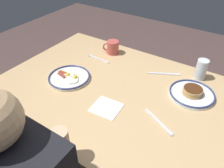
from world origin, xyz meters
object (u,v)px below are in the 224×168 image
(plate_center_pancakes, at_px, (69,77))
(fork_near, at_px, (159,122))
(fork_far, at_px, (98,59))
(coffee_mug, at_px, (112,47))
(drinking_glass, at_px, (201,70))
(butter_knife, at_px, (164,74))
(paper_napkin, at_px, (106,108))
(plate_near_main, at_px, (192,93))

(plate_center_pancakes, relative_size, fork_near, 1.38)
(fork_near, bearing_deg, fork_far, -28.21)
(coffee_mug, distance_m, drinking_glass, 0.64)
(drinking_glass, relative_size, fork_far, 0.68)
(coffee_mug, xyz_separation_m, fork_far, (0.04, 0.13, -0.05))
(coffee_mug, bearing_deg, butter_knife, 173.41)
(drinking_glass, relative_size, fork_near, 0.68)
(coffee_mug, xyz_separation_m, fork_near, (-0.58, 0.46, -0.05))
(coffee_mug, distance_m, butter_knife, 0.44)
(plate_center_pancakes, distance_m, drinking_glass, 0.82)
(plate_center_pancakes, relative_size, butter_knife, 1.33)
(paper_napkin, relative_size, fork_far, 0.78)
(plate_near_main, distance_m, butter_knife, 0.25)
(plate_near_main, height_order, plate_center_pancakes, plate_near_main)
(drinking_glass, xyz_separation_m, paper_napkin, (0.34, 0.55, -0.06))
(plate_near_main, relative_size, fork_far, 1.33)
(plate_near_main, bearing_deg, coffee_mug, -14.25)
(butter_knife, bearing_deg, fork_near, 109.34)
(plate_center_pancakes, bearing_deg, drinking_glass, -146.11)
(paper_napkin, bearing_deg, drinking_glass, -121.65)
(plate_center_pancakes, xyz_separation_m, fork_far, (-0.01, -0.30, -0.01))
(plate_center_pancakes, relative_size, coffee_mug, 2.27)
(coffee_mug, height_order, fork_far, coffee_mug)
(plate_near_main, relative_size, coffee_mug, 2.21)
(drinking_glass, xyz_separation_m, butter_knife, (0.21, 0.08, -0.06))
(plate_near_main, distance_m, drinking_glass, 0.20)
(plate_center_pancakes, bearing_deg, fork_far, -91.62)
(coffee_mug, bearing_deg, fork_near, 141.36)
(paper_napkin, xyz_separation_m, butter_knife, (-0.13, -0.47, 0.00))
(plate_near_main, distance_m, fork_near, 0.30)
(coffee_mug, distance_m, fork_near, 0.74)
(plate_center_pancakes, bearing_deg, plate_near_main, -159.23)
(plate_center_pancakes, relative_size, drinking_glass, 2.01)
(drinking_glass, bearing_deg, plate_center_pancakes, 33.89)
(plate_center_pancakes, bearing_deg, butter_knife, -141.62)
(plate_near_main, bearing_deg, fork_far, -2.83)
(butter_knife, bearing_deg, paper_napkin, 74.14)
(coffee_mug, bearing_deg, drinking_glass, -177.28)
(drinking_glass, height_order, fork_near, drinking_glass)
(paper_napkin, distance_m, fork_near, 0.28)
(plate_near_main, xyz_separation_m, coffee_mug, (0.65, -0.16, 0.03))
(plate_center_pancakes, xyz_separation_m, coffee_mug, (-0.05, -0.43, 0.04))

